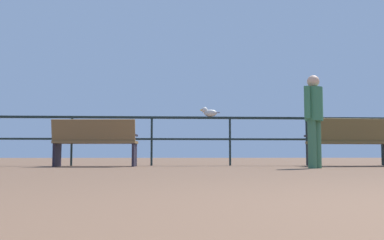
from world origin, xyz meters
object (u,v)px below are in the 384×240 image
Objects in this scene: bench_near_left at (95,140)px; bench_near_right at (354,140)px; person_by_bench at (314,115)px; seagull_on_rail at (209,112)px.

bench_near_right is at bearing -0.09° from bench_near_left.
person_by_bench is (-1.22, -1.27, 0.37)m from bench_near_right.
bench_near_left is 4.04m from person_by_bench.
person_by_bench is at bearing -51.50° from seagull_on_rail.
bench_near_right is at bearing -14.02° from seagull_on_rail.
bench_near_right is (5.04, -0.01, 0.01)m from bench_near_left.
bench_near_right is 4.16× the size of seagull_on_rail.
bench_near_left is 1.03× the size of person_by_bench.
bench_near_right is 1.80m from person_by_bench.
bench_near_right is 1.14× the size of person_by_bench.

